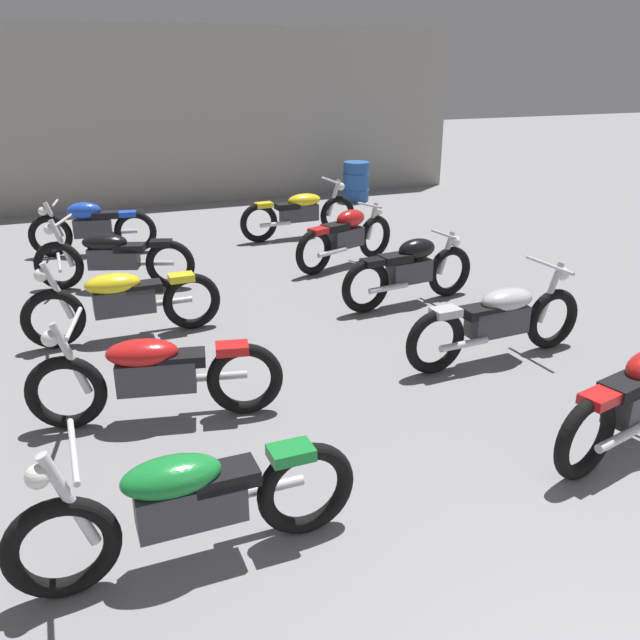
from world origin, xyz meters
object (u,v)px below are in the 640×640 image
object	(u,v)px
motorcycle_right_row_5	(300,212)
oil_drum	(356,182)
motorcycle_left_row_5	(92,226)
motorcycle_right_row_4	(346,236)
motorcycle_left_row_1	(188,501)
motorcycle_left_row_2	(155,373)
motorcycle_right_row_1	(638,399)
motorcycle_left_row_4	(113,257)
motorcycle_right_row_2	(498,319)
motorcycle_right_row_3	(410,269)
motorcycle_left_row_3	(123,300)

from	to	relation	value
motorcycle_right_row_5	oil_drum	size ratio (longest dim) A/B	2.56
motorcycle_left_row_5	motorcycle_right_row_4	distance (m)	4.07
motorcycle_left_row_1	motorcycle_left_row_2	xyz separation A→B (m)	(0.08, 1.85, 0.00)
motorcycle_right_row_1	motorcycle_left_row_4	bearing A→B (deg)	121.05
motorcycle_left_row_4	motorcycle_right_row_2	world-z (taller)	same
motorcycle_left_row_5	motorcycle_right_row_3	distance (m)	5.31
motorcycle_left_row_4	motorcycle_right_row_5	world-z (taller)	same
motorcycle_left_row_5	motorcycle_right_row_4	bearing A→B (deg)	-30.42
motorcycle_left_row_5	motorcycle_right_row_1	xyz separation A→B (m)	(3.58, -7.61, 0.00)
motorcycle_left_row_2	motorcycle_left_row_5	world-z (taller)	motorcycle_left_row_2
motorcycle_right_row_1	motorcycle_right_row_5	bearing A→B (deg)	91.00
motorcycle_right_row_4	motorcycle_right_row_5	world-z (taller)	motorcycle_right_row_5
motorcycle_left_row_3	motorcycle_right_row_1	bearing A→B (deg)	-47.87
motorcycle_right_row_2	motorcycle_right_row_3	distance (m)	1.85
motorcycle_left_row_3	motorcycle_right_row_4	size ratio (longest dim) A/B	1.16
motorcycle_left_row_1	motorcycle_left_row_2	bearing A→B (deg)	87.52
motorcycle_left_row_5	motorcycle_right_row_5	bearing A→B (deg)	-3.25
motorcycle_right_row_2	motorcycle_right_row_4	bearing A→B (deg)	91.30
oil_drum	motorcycle_left_row_5	bearing A→B (deg)	-157.35
motorcycle_left_row_1	motorcycle_left_row_4	xyz separation A→B (m)	(0.10, 5.70, 0.00)
motorcycle_left_row_3	motorcycle_right_row_3	xyz separation A→B (m)	(3.52, -0.19, 0.01)
motorcycle_left_row_4	motorcycle_right_row_4	distance (m)	3.38
motorcycle_left_row_2	motorcycle_right_row_3	distance (m)	3.92
motorcycle_left_row_1	motorcycle_right_row_5	xyz separation A→B (m)	(3.42, 7.39, 0.00)
motorcycle_left_row_2	motorcycle_right_row_1	size ratio (longest dim) A/B	1.11
motorcycle_right_row_3	motorcycle_right_row_2	bearing A→B (deg)	-89.57
oil_drum	motorcycle_right_row_2	bearing A→B (deg)	-104.54
motorcycle_left_row_3	motorcycle_right_row_3	distance (m)	3.52
motorcycle_left_row_1	oil_drum	size ratio (longest dim) A/B	2.55
motorcycle_right_row_1	motorcycle_right_row_4	world-z (taller)	same
motorcycle_right_row_5	motorcycle_left_row_1	bearing A→B (deg)	-114.81
motorcycle_left_row_4	motorcycle_right_row_2	distance (m)	5.19
motorcycle_right_row_3	motorcycle_right_row_4	world-z (taller)	same
motorcycle_right_row_3	motorcycle_right_row_5	size ratio (longest dim) A/B	0.91
motorcycle_right_row_2	motorcycle_right_row_3	world-z (taller)	motorcycle_right_row_2
oil_drum	motorcycle_right_row_3	bearing A→B (deg)	-108.65
motorcycle_right_row_1	oil_drum	size ratio (longest dim) A/B	2.28
motorcycle_left_row_3	motorcycle_right_row_1	world-z (taller)	motorcycle_left_row_3
motorcycle_left_row_2	motorcycle_right_row_2	xyz separation A→B (m)	(3.48, -0.03, 0.00)
motorcycle_left_row_4	oil_drum	distance (m)	7.02
motorcycle_left_row_3	oil_drum	bearing A→B (deg)	47.29
motorcycle_left_row_1	oil_drum	world-z (taller)	motorcycle_left_row_1
motorcycle_right_row_2	motorcycle_right_row_5	distance (m)	5.56
motorcycle_left_row_1	motorcycle_left_row_3	world-z (taller)	same
motorcycle_left_row_2	motorcycle_right_row_3	bearing A→B (deg)	27.69
motorcycle_left_row_1	motorcycle_right_row_2	size ratio (longest dim) A/B	1.00
motorcycle_left_row_2	motorcycle_right_row_3	xyz separation A→B (m)	(3.47, 1.82, 0.01)
motorcycle_left_row_5	motorcycle_left_row_4	bearing A→B (deg)	-85.81
motorcycle_right_row_3	motorcycle_right_row_5	bearing A→B (deg)	92.04
motorcycle_left_row_4	motorcycle_right_row_1	xyz separation A→B (m)	(3.44, -5.72, 0.01)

